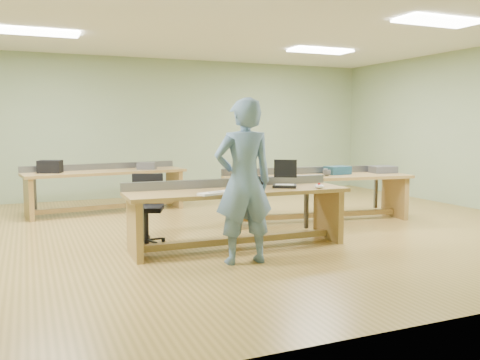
# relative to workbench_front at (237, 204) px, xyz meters

# --- Properties ---
(floor) EXTENTS (10.00, 10.00, 0.00)m
(floor) POSITION_rel_workbench_front_xyz_m (0.28, 1.06, -0.56)
(floor) COLOR olive
(floor) RESTS_ON ground
(ceiling) EXTENTS (10.00, 10.00, 0.00)m
(ceiling) POSITION_rel_workbench_front_xyz_m (0.28, 1.06, 2.44)
(ceiling) COLOR silver
(ceiling) RESTS_ON wall_back
(wall_back) EXTENTS (10.00, 0.04, 3.00)m
(wall_back) POSITION_rel_workbench_front_xyz_m (0.28, 5.06, 0.94)
(wall_back) COLOR #8DA17A
(wall_back) RESTS_ON floor
(wall_front) EXTENTS (10.00, 0.04, 3.00)m
(wall_front) POSITION_rel_workbench_front_xyz_m (0.28, -2.94, 0.94)
(wall_front) COLOR #8DA17A
(wall_front) RESTS_ON floor
(wall_right) EXTENTS (0.04, 8.00, 3.00)m
(wall_right) POSITION_rel_workbench_front_xyz_m (5.28, 1.06, 0.94)
(wall_right) COLOR #8DA17A
(wall_right) RESTS_ON floor
(fluor_panels) EXTENTS (6.20, 3.50, 0.03)m
(fluor_panels) POSITION_rel_workbench_front_xyz_m (0.28, 1.06, 2.41)
(fluor_panels) COLOR white
(fluor_panels) RESTS_ON ceiling
(workbench_front) EXTENTS (2.86, 0.81, 0.86)m
(workbench_front) POSITION_rel_workbench_front_xyz_m (0.00, 0.00, 0.00)
(workbench_front) COLOR #AE8849
(workbench_front) RESTS_ON floor
(workbench_mid) EXTENTS (3.13, 1.20, 0.86)m
(workbench_mid) POSITION_rel_workbench_front_xyz_m (1.90, 1.18, 0.00)
(workbench_mid) COLOR #AE8849
(workbench_mid) RESTS_ON floor
(workbench_back) EXTENTS (2.90, 1.12, 0.86)m
(workbench_back) POSITION_rel_workbench_front_xyz_m (-1.17, 3.39, -0.00)
(workbench_back) COLOR #AE8849
(workbench_back) RESTS_ON floor
(person) EXTENTS (0.71, 0.49, 1.87)m
(person) POSITION_rel_workbench_front_xyz_m (-0.22, -0.72, 0.38)
(person) COLOR slate
(person) RESTS_ON floor
(laptop_base) EXTENTS (0.39, 0.37, 0.03)m
(laptop_base) POSITION_rel_workbench_front_xyz_m (0.65, -0.05, 0.21)
(laptop_base) COLOR black
(laptop_base) RESTS_ON workbench_front
(laptop_screen) EXTENTS (0.27, 0.17, 0.24)m
(laptop_screen) POSITION_rel_workbench_front_xyz_m (0.72, 0.05, 0.43)
(laptop_screen) COLOR black
(laptop_screen) RESTS_ON laptop_base
(keyboard) EXTENTS (0.48, 0.29, 0.03)m
(keyboard) POSITION_rel_workbench_front_xyz_m (-0.41, -0.32, 0.21)
(keyboard) COLOR silver
(keyboard) RESTS_ON workbench_front
(trackball_mouse) EXTENTS (0.13, 0.15, 0.06)m
(trackball_mouse) POSITION_rel_workbench_front_xyz_m (1.02, -0.32, 0.22)
(trackball_mouse) COLOR white
(trackball_mouse) RESTS_ON workbench_front
(camera_bag) EXTENTS (0.26, 0.23, 0.15)m
(camera_bag) POSITION_rel_workbench_front_xyz_m (0.27, 0.00, 0.27)
(camera_bag) COLOR black
(camera_bag) RESTS_ON workbench_front
(task_chair) EXTENTS (0.64, 0.64, 0.91)m
(task_chair) POSITION_rel_workbench_front_xyz_m (-1.02, 0.69, -0.22)
(task_chair) COLOR black
(task_chair) RESTS_ON floor
(parts_bin_teal) EXTENTS (0.39, 0.30, 0.13)m
(parts_bin_teal) POSITION_rel_workbench_front_xyz_m (2.31, 1.21, 0.26)
(parts_bin_teal) COLOR #163848
(parts_bin_teal) RESTS_ON workbench_mid
(parts_bin_grey) EXTENTS (0.45, 0.31, 0.12)m
(parts_bin_grey) POSITION_rel_workbench_front_xyz_m (3.16, 1.10, 0.25)
(parts_bin_grey) COLOR #3E3E41
(parts_bin_grey) RESTS_ON workbench_mid
(mug) EXTENTS (0.17, 0.17, 0.10)m
(mug) POSITION_rel_workbench_front_xyz_m (1.98, 1.02, 0.25)
(mug) COLOR #3E3E41
(mug) RESTS_ON workbench_mid
(drinks_can) EXTENTS (0.08, 0.08, 0.11)m
(drinks_can) POSITION_rel_workbench_front_xyz_m (2.00, 1.08, 0.25)
(drinks_can) COLOR silver
(drinks_can) RESTS_ON workbench_mid
(storage_box_back) EXTENTS (0.44, 0.38, 0.22)m
(storage_box_back) POSITION_rel_workbench_front_xyz_m (-2.10, 3.32, 0.30)
(storage_box_back) COLOR black
(storage_box_back) RESTS_ON workbench_back
(tray_back) EXTENTS (0.40, 0.35, 0.13)m
(tray_back) POSITION_rel_workbench_front_xyz_m (-0.42, 3.37, 0.26)
(tray_back) COLOR #3E3E41
(tray_back) RESTS_ON workbench_back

